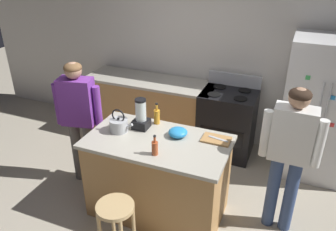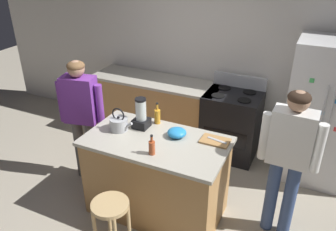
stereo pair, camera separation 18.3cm
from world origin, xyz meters
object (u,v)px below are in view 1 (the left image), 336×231
bar_stool (116,218)px  cutting_board (216,139)px  kitchen_island (158,177)px  refrigerator (320,110)px  blender_appliance (141,116)px  stove_range (227,122)px  bottle_soda (157,116)px  tea_kettle (119,125)px  chef_knife (218,139)px  person_by_island_left (79,113)px  person_by_sink_right (290,149)px  mixing_bowl (178,132)px  bottle_cooking_sauce (155,148)px

bar_stool → cutting_board: (0.68, 0.99, 0.45)m
kitchen_island → bar_stool: bearing=-97.3°
refrigerator → blender_appliance: size_ratio=5.20×
stove_range → bottle_soda: bearing=-116.1°
refrigerator → bottle_soda: refrigerator is taller
tea_kettle → chef_knife: tea_kettle is taller
stove_range → blender_appliance: 1.64m
chef_knife → person_by_island_left: bearing=-167.5°
person_by_sink_right → cutting_board: bearing=-177.1°
kitchen_island → mixing_bowl: mixing_bowl is taller
kitchen_island → blender_appliance: (-0.27, 0.18, 0.63)m
kitchen_island → person_by_sink_right: person_by_sink_right is taller
person_by_sink_right → mixing_bowl: (-1.14, -0.11, -0.00)m
stove_range → chef_knife: stove_range is taller
stove_range → tea_kettle: bearing=-120.7°
bar_stool → bottle_cooking_sauce: bearing=70.3°
person_by_island_left → tea_kettle: (0.66, -0.18, 0.06)m
refrigerator → stove_range: size_ratio=1.61×
refrigerator → mixing_bowl: size_ratio=8.93×
stove_range → tea_kettle: 1.83m
mixing_bowl → person_by_sink_right: bearing=5.5°
person_by_island_left → blender_appliance: (0.85, -0.02, 0.13)m
bar_stool → bottle_cooking_sauce: (0.18, 0.51, 0.52)m
kitchen_island → mixing_bowl: bearing=43.2°
person_by_island_left → tea_kettle: bearing=-14.9°
mixing_bowl → chef_knife: mixing_bowl is taller
stove_range → person_by_sink_right: bearing=-54.8°
person_by_island_left → mixing_bowl: bearing=-1.6°
kitchen_island → cutting_board: (0.58, 0.23, 0.49)m
refrigerator → stove_range: refrigerator is taller
kitchen_island → bottle_cooking_sauce: 0.62m
person_by_island_left → blender_appliance: size_ratio=4.57×
person_by_sink_right → bottle_soda: size_ratio=6.48×
person_by_island_left → bar_stool: bearing=-43.0°
person_by_island_left → chef_knife: person_by_island_left is taller
kitchen_island → tea_kettle: tea_kettle is taller
stove_range → tea_kettle: (-0.89, -1.50, 0.55)m
kitchen_island → bottle_cooking_sauce: (0.08, -0.25, 0.56)m
person_by_island_left → bottle_soda: bearing=8.3°
person_by_sink_right → bottle_soda: bearing=177.3°
kitchen_island → cutting_board: cutting_board is taller
kitchen_island → mixing_bowl: (0.17, 0.16, 0.52)m
mixing_bowl → chef_knife: (0.43, 0.07, -0.02)m
stove_range → person_by_sink_right: 1.62m
person_by_island_left → bar_stool: (1.03, -0.96, -0.46)m
stove_range → tea_kettle: tea_kettle is taller
person_by_island_left → stove_range: bearing=40.5°
kitchen_island → person_by_island_left: bearing=170.1°
stove_range → person_by_island_left: person_by_island_left is taller
person_by_island_left → chef_knife: bearing=1.2°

